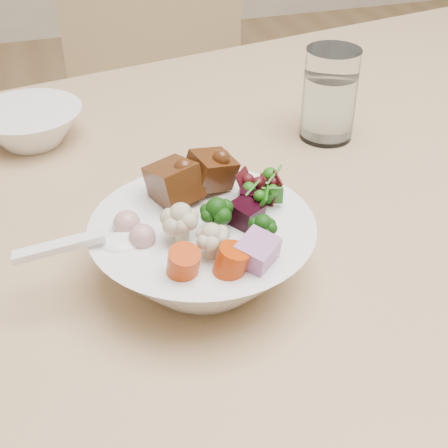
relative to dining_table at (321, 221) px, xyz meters
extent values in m
cube|color=tan|center=(0.00, 0.00, 0.06)|extent=(1.70, 1.16, 0.04)
cube|color=tan|center=(-0.09, 0.62, -0.22)|extent=(0.47, 0.47, 0.04)
cube|color=tan|center=(-0.06, 0.81, 0.01)|extent=(0.41, 0.09, 0.45)
cylinder|color=tan|center=(-0.28, 0.48, -0.45)|extent=(0.03, 0.03, 0.42)
cylinder|color=tan|center=(0.06, 0.42, -0.45)|extent=(0.03, 0.03, 0.42)
cylinder|color=tan|center=(-0.23, 0.82, -0.45)|extent=(0.03, 0.03, 0.42)
cylinder|color=tan|center=(0.11, 0.77, -0.45)|extent=(0.03, 0.03, 0.42)
sphere|color=black|center=(-0.19, -0.16, 0.15)|extent=(0.03, 0.03, 0.03)
sphere|color=beige|center=(-0.23, -0.17, 0.15)|extent=(0.04, 0.04, 0.04)
cube|color=black|center=(-0.15, -0.13, 0.14)|extent=(0.04, 0.04, 0.03)
cube|color=#A1619C|center=(-0.17, -0.21, 0.15)|extent=(0.04, 0.05, 0.04)
cylinder|color=#C83D05|center=(-0.23, -0.21, 0.15)|extent=(0.03, 0.03, 0.03)
sphere|color=tan|center=(-0.26, -0.16, 0.14)|extent=(0.02, 0.02, 0.02)
ellipsoid|color=white|center=(-0.28, -0.15, 0.14)|extent=(0.05, 0.04, 0.01)
cube|color=white|center=(-0.33, -0.15, 0.14)|extent=(0.08, 0.02, 0.02)
cylinder|color=white|center=(0.04, 0.09, 0.14)|extent=(0.07, 0.07, 0.12)
cylinder|color=white|center=(0.04, 0.09, 0.12)|extent=(0.06, 0.06, 0.08)
camera|label=1|loc=(-0.32, -0.60, 0.48)|focal=50.00mm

